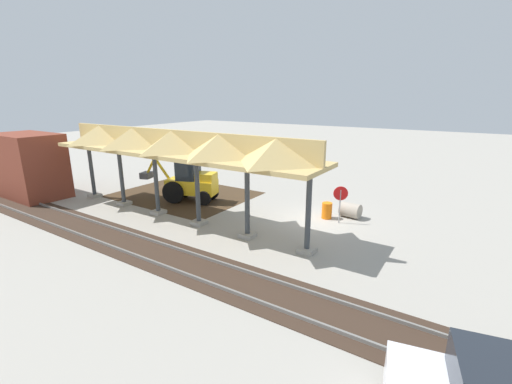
# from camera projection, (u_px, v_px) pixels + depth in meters

# --- Properties ---
(ground_plane) EXTENTS (120.00, 120.00, 0.00)m
(ground_plane) POSITION_uv_depth(u_px,v_px,m) (316.00, 221.00, 18.73)
(ground_plane) COLOR #9E998E
(dirt_work_zone) EXTENTS (9.03, 7.00, 0.01)m
(dirt_work_zone) POSITION_uv_depth(u_px,v_px,m) (184.00, 195.00, 23.71)
(dirt_work_zone) COLOR #42301E
(dirt_work_zone) RESTS_ON ground
(platform_canopy) EXTENTS (16.85, 3.20, 4.90)m
(platform_canopy) POSITION_uv_depth(u_px,v_px,m) (173.00, 144.00, 17.91)
(platform_canopy) COLOR #9E998E
(platform_canopy) RESTS_ON ground
(rail_tracks) EXTENTS (60.00, 2.58, 0.15)m
(rail_tracks) POSITION_uv_depth(u_px,v_px,m) (234.00, 280.00, 12.60)
(rail_tracks) COLOR slate
(rail_tracks) RESTS_ON ground
(stop_sign) EXTENTS (0.69, 0.37, 2.03)m
(stop_sign) POSITION_uv_depth(u_px,v_px,m) (340.00, 197.00, 18.01)
(stop_sign) COLOR gray
(stop_sign) RESTS_ON ground
(backhoe) EXTENTS (5.17, 2.76, 2.82)m
(backhoe) POSITION_uv_depth(u_px,v_px,m) (189.00, 182.00, 21.98)
(backhoe) COLOR yellow
(backhoe) RESTS_ON ground
(dirt_mound) EXTENTS (6.16, 6.16, 1.79)m
(dirt_mound) POSITION_uv_depth(u_px,v_px,m) (177.00, 189.00, 25.13)
(dirt_mound) COLOR #42301E
(dirt_mound) RESTS_ON ground
(concrete_pipe) EXTENTS (1.16, 0.94, 0.83)m
(concrete_pipe) POSITION_uv_depth(u_px,v_px,m) (350.00, 210.00, 19.16)
(concrete_pipe) COLOR #9E9384
(concrete_pipe) RESTS_ON ground
(brick_utility_building) EXTENTS (4.83, 2.89, 4.23)m
(brick_utility_building) POSITION_uv_depth(u_px,v_px,m) (30.00, 166.00, 22.79)
(brick_utility_building) COLOR brown
(brick_utility_building) RESTS_ON ground
(traffic_barrel) EXTENTS (0.56, 0.56, 0.90)m
(traffic_barrel) POSITION_uv_depth(u_px,v_px,m) (327.00, 211.00, 18.99)
(traffic_barrel) COLOR orange
(traffic_barrel) RESTS_ON ground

